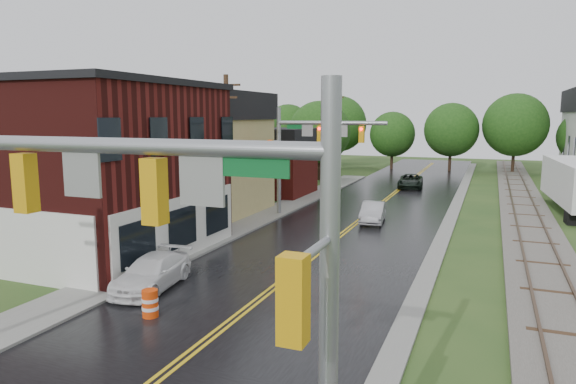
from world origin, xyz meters
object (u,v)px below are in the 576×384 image
Objects in this scene: tree_left_b at (167,127)px; pickup_white at (152,273)px; sedan_silver at (373,213)px; traffic_signal_near at (197,228)px; tree_left_c at (251,138)px; traffic_signal_far at (309,142)px; brick_building at (61,166)px; utility_pole_c at (334,135)px; construction_barrel at (150,304)px; tree_left_e at (320,134)px; utility_pole_b at (227,149)px; semi_trailer at (575,182)px; tree_left_a at (55,139)px; suv_dark at (411,181)px.

tree_left_b reaches higher than pickup_white.
traffic_signal_near is at bearing -90.42° from sedan_silver.
traffic_signal_far is at bearing -51.18° from tree_left_c.
utility_pole_c reaches higher than brick_building.
tree_left_e is at bearing 99.44° from construction_barrel.
tree_left_c is at bearing 111.49° from utility_pole_b.
pickup_white is at bearing 125.11° from construction_barrel.
traffic_signal_near reaches higher than semi_trailer.
pickup_white is (2.41, -10.73, -4.09)m from utility_pole_b.
construction_barrel is at bearing -121.08° from semi_trailer.
tree_left_a is at bearing -120.55° from utility_pole_c.
suv_dark is at bearing -15.98° from tree_left_e.
construction_barrel is (4.11, -13.15, -4.25)m from utility_pole_b.
sedan_silver is at bearing 63.80° from pickup_white.
tree_left_a is at bearing 136.87° from brick_building.
tree_left_c reaches higher than semi_trailer.
tree_left_a is (-23.32, 19.90, 0.15)m from traffic_signal_near.
pickup_white is (4.46, -34.63, -4.19)m from tree_left_e.
suv_dark is 16.42m from sedan_silver.
pickup_white is at bearing -115.29° from sedan_silver.
tree_left_c is (4.00, 8.00, -1.21)m from tree_left_b.
tree_left_b is at bearing 138.14° from utility_pole_b.
brick_building is at bearing -43.13° from tree_left_a.
construction_barrel is at bearing -101.01° from suv_dark.
tree_left_b is at bearing -154.14° from suv_dark.
sedan_silver is (18.76, -5.19, -5.08)m from tree_left_b.
construction_barrel is at bearing -72.63° from utility_pole_b.
utility_pole_c is 19.38m from sedan_silver.
brick_building is at bearing -142.01° from semi_trailer.
semi_trailer reaches higher than sedan_silver.
utility_pole_c is at bearing 30.20° from tree_left_c.
traffic_signal_near is 22.49m from utility_pole_b.
brick_building is 29.56m from utility_pole_c.
semi_trailer reaches higher than suv_dark.
tree_left_a is 9.17× the size of construction_barrel.
construction_barrel is (9.80, -6.15, -3.68)m from brick_building.
semi_trailer is at bearing -24.59° from utility_pole_c.
tree_left_a is 0.89× the size of tree_left_b.
tree_left_c is at bearing 131.89° from sedan_silver.
tree_left_a is at bearing -173.29° from sedan_silver.
tree_left_a is 29.97m from suv_dark.
tree_left_a is at bearing -139.40° from suv_dark.
tree_left_b is (-11.05, 9.90, 1.00)m from utility_pole_b.
tree_left_e is 0.72× the size of semi_trailer.
utility_pole_b is at bearing -85.10° from tree_left_e.
pickup_white is (13.46, -20.63, -5.09)m from tree_left_b.
utility_pole_b is 0.80× the size of semi_trailer.
suv_dark is at bearing 83.99° from sedan_silver.
traffic_signal_near is at bearing -91.48° from suv_dark.
tree_left_a is at bearing -114.62° from tree_left_e.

